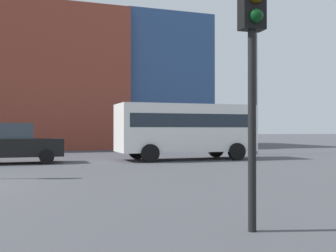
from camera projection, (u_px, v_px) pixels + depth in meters
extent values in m
cube|color=brown|center=(0.00, 83.00, 33.58)|extent=(18.84, 13.14, 10.70)
cube|color=#2D4C7F|center=(152.00, 87.00, 37.81)|extent=(7.22, 11.82, 10.94)
cylinder|color=slate|center=(0.00, 6.00, 33.63)|extent=(4.00, 4.00, 2.00)
cube|color=black|center=(15.00, 148.00, 17.93)|extent=(4.09, 1.75, 0.78)
cube|color=#333D47|center=(9.00, 131.00, 17.85)|extent=(2.05, 1.56, 0.68)
cylinder|color=black|center=(45.00, 155.00, 19.20)|extent=(0.62, 0.21, 0.62)
cylinder|color=black|center=(47.00, 157.00, 17.50)|extent=(0.62, 0.21, 0.62)
cube|color=white|center=(186.00, 128.00, 20.25)|extent=(6.80, 2.30, 2.30)
cube|color=#1E2833|center=(186.00, 121.00, 20.26)|extent=(6.26, 2.32, 0.64)
cylinder|color=black|center=(216.00, 149.00, 22.06)|extent=(0.84, 0.28, 0.84)
cylinder|color=black|center=(237.00, 152.00, 19.85)|extent=(0.84, 0.28, 0.84)
cylinder|color=black|center=(137.00, 151.00, 20.64)|extent=(0.84, 0.28, 0.84)
cylinder|color=black|center=(150.00, 153.00, 18.42)|extent=(0.84, 0.28, 0.84)
cylinder|color=black|center=(252.00, 131.00, 6.00)|extent=(0.12, 0.12, 2.96)
cube|color=black|center=(252.00, 0.00, 6.01)|extent=(0.37, 0.26, 0.90)
sphere|color=black|center=(256.00, 16.00, 5.88)|extent=(0.20, 0.20, 0.20)
cylinder|color=#59595E|center=(256.00, 81.00, 24.60)|extent=(0.16, 0.16, 8.80)
cube|color=#B2B2B2|center=(256.00, 6.00, 24.63)|extent=(0.80, 0.24, 0.20)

